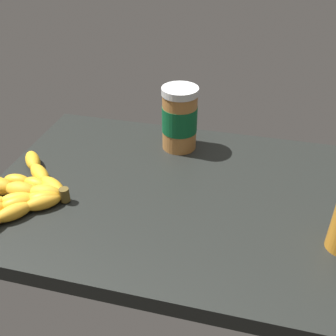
{
  "coord_description": "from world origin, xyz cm",
  "views": [
    {
      "loc": [
        -13.0,
        66.03,
        51.69
      ],
      "look_at": [
        4.13,
        -2.87,
        3.54
      ],
      "focal_mm": 42.2,
      "sensor_mm": 36.0,
      "label": 1
    }
  ],
  "objects": [
    {
      "name": "ground_plane",
      "position": [
        0.0,
        0.0,
        -1.74
      ],
      "size": [
        83.36,
        56.41,
        3.48
      ],
      "primitive_type": "cube",
      "color": "black"
    },
    {
      "name": "peanut_butter_jar",
      "position": [
        5.01,
        -18.04,
        7.95
      ],
      "size": [
        8.79,
        8.79,
        15.87
      ],
      "color": "#B27238",
      "rests_on": "ground_plane"
    },
    {
      "name": "banana_bunch",
      "position": [
        31.41,
        10.36,
        1.58
      ],
      "size": [
        19.68,
        30.04,
        3.58
      ],
      "color": "gold",
      "rests_on": "ground_plane"
    }
  ]
}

